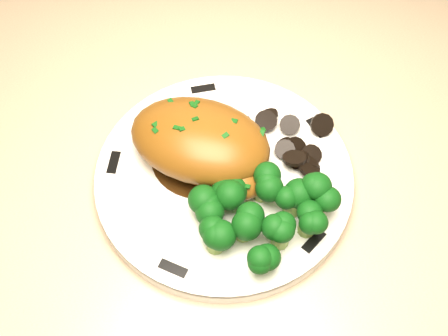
# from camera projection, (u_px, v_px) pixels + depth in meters

# --- Properties ---
(counter) EXTENTS (2.14, 0.71, 1.04)m
(counter) POSITION_uv_depth(u_px,v_px,m) (362.00, 276.00, 1.05)
(counter) COLOR brown
(counter) RESTS_ON ground
(plate) EXTENTS (0.36, 0.36, 0.02)m
(plate) POSITION_uv_depth(u_px,v_px,m) (224.00, 178.00, 0.62)
(plate) COLOR white
(plate) RESTS_ON counter
(rim_accent_0) EXTENTS (0.03, 0.03, 0.00)m
(rim_accent_0) POSITION_uv_depth(u_px,v_px,m) (316.00, 128.00, 0.64)
(rim_accent_0) COLOR black
(rim_accent_0) RESTS_ON plate
(rim_accent_1) EXTENTS (0.03, 0.02, 0.00)m
(rim_accent_1) POSITION_uv_depth(u_px,v_px,m) (203.00, 89.00, 0.68)
(rim_accent_1) COLOR black
(rim_accent_1) RESTS_ON plate
(rim_accent_2) EXTENTS (0.01, 0.03, 0.00)m
(rim_accent_2) POSITION_uv_depth(u_px,v_px,m) (114.00, 163.00, 0.62)
(rim_accent_2) COLOR black
(rim_accent_2) RESTS_ON plate
(rim_accent_3) EXTENTS (0.03, 0.02, 0.00)m
(rim_accent_3) POSITION_uv_depth(u_px,v_px,m) (173.00, 269.00, 0.55)
(rim_accent_3) COLOR black
(rim_accent_3) RESTS_ON plate
(rim_accent_4) EXTENTS (0.03, 0.03, 0.00)m
(rim_accent_4) POSITION_uv_depth(u_px,v_px,m) (314.00, 241.00, 0.57)
(rim_accent_4) COLOR black
(rim_accent_4) RESTS_ON plate
(gravy_pool) EXTENTS (0.11, 0.11, 0.00)m
(gravy_pool) POSITION_uv_depth(u_px,v_px,m) (201.00, 156.00, 0.62)
(gravy_pool) COLOR black
(gravy_pool) RESTS_ON plate
(chicken_breast) EXTENTS (0.17, 0.14, 0.06)m
(chicken_breast) POSITION_uv_depth(u_px,v_px,m) (204.00, 145.00, 0.60)
(chicken_breast) COLOR brown
(chicken_breast) RESTS_ON plate
(mushroom_pile) EXTENTS (0.10, 0.08, 0.03)m
(mushroom_pile) POSITION_uv_depth(u_px,v_px,m) (274.00, 143.00, 0.63)
(mushroom_pile) COLOR black
(mushroom_pile) RESTS_ON plate
(broccoli_florets) EXTENTS (0.14, 0.11, 0.04)m
(broccoli_florets) POSITION_uv_depth(u_px,v_px,m) (263.00, 215.00, 0.56)
(broccoli_florets) COLOR olive
(broccoli_florets) RESTS_ON plate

